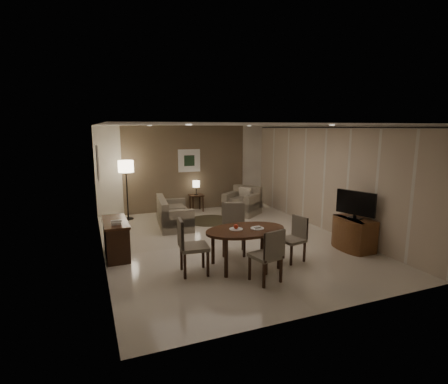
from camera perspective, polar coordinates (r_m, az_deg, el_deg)
name	(u,v)px	position (r m, az deg, el deg)	size (l,w,h in m)	color
room_shell	(221,182)	(8.33, -0.51, 1.59)	(5.50, 7.00, 2.70)	beige
taupe_accent	(186,168)	(11.24, -6.21, 3.84)	(3.96, 0.03, 2.70)	brown
curtain_wall	(324,180)	(9.31, 16.01, 1.93)	(0.08, 6.70, 2.58)	beige
curtain_rod	(327,127)	(9.21, 16.43, 10.08)	(0.03, 0.03, 6.80)	black
art_back_frame	(189,161)	(11.21, -5.71, 5.12)	(0.72, 0.03, 0.72)	silver
art_back_canvas	(189,161)	(11.20, -5.69, 5.12)	(0.34, 0.01, 0.34)	black
art_left_frame	(97,163)	(8.52, -19.95, 4.54)	(0.03, 0.60, 0.80)	silver
art_left_canvas	(98,163)	(8.52, -19.85, 4.55)	(0.01, 0.46, 0.64)	gray
downlight_nl	(189,125)	(5.70, -5.77, 10.89)	(0.10, 0.10, 0.01)	white
downlight_nr	(332,125)	(7.01, 17.22, 10.40)	(0.10, 0.10, 0.01)	white
downlight_fl	(150,126)	(9.21, -12.06, 10.55)	(0.10, 0.10, 0.01)	white
downlight_fr	(249,126)	(10.07, 4.12, 10.73)	(0.10, 0.10, 0.01)	white
console_desk	(116,238)	(7.64, -17.20, -7.25)	(0.48, 1.20, 0.75)	#4A2817
telephone	(116,222)	(7.23, -17.19, -4.73)	(0.20, 0.14, 0.09)	white
tv_cabinet	(354,234)	(8.21, 20.50, -6.38)	(0.48, 0.90, 0.70)	brown
flat_tv	(356,204)	(8.04, 20.70, -1.82)	(0.06, 0.88, 0.60)	black
dining_table	(245,248)	(6.79, 3.53, -9.07)	(1.57, 0.98, 0.74)	#4A2817
chair_near	(265,255)	(6.15, 6.78, -10.17)	(0.46, 0.46, 0.96)	#79715D
chair_far	(234,230)	(7.38, 1.60, -6.16)	(0.51, 0.51, 1.05)	#79715D
chair_left	(194,246)	(6.44, -4.91, -8.80)	(0.50, 0.50, 1.04)	#79715D
chair_right	(292,239)	(7.15, 11.02, -7.60)	(0.43, 0.43, 0.89)	#79715D
plate_a	(236,229)	(6.65, 1.97, -6.08)	(0.26, 0.26, 0.02)	white
plate_b	(257,228)	(6.73, 5.45, -5.92)	(0.26, 0.26, 0.02)	white
fruit_apple	(236,226)	(6.63, 1.97, -5.64)	(0.09, 0.09, 0.09)	red
napkin	(257,227)	(6.72, 5.45, -5.74)	(0.12, 0.08, 0.03)	white
round_rug	(210,220)	(10.08, -2.30, -4.66)	(1.28, 1.28, 0.01)	#443B26
sofa	(174,212)	(9.57, -8.11, -3.25)	(0.82, 1.64, 0.77)	#79715D
armchair	(242,201)	(10.74, 2.98, -1.45)	(0.94, 0.89, 0.84)	#79715D
side_table	(196,203)	(11.22, -4.52, -1.77)	(0.41, 0.41, 0.53)	#311D10
table_lamp	(196,187)	(11.12, -4.56, 0.82)	(0.22, 0.22, 0.50)	#FFEAC1
floor_lamp	(127,190)	(10.41, -15.55, 0.26)	(0.43, 0.43, 1.72)	#FFE5B7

